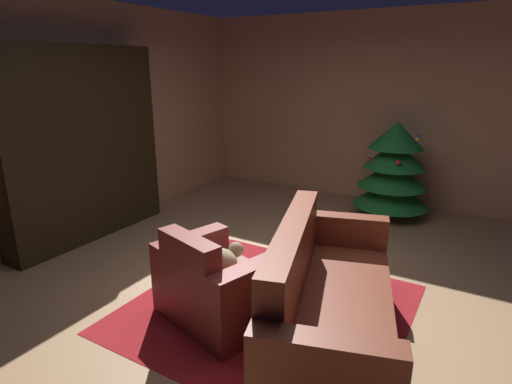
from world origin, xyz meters
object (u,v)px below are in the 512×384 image
Objects in this scene: bottle_on_table at (276,251)px; decorated_tree at (393,170)px; bookshelf_unit at (91,145)px; couch_red at (326,306)px; armchair_red at (217,286)px; coffee_table at (291,274)px; book_stack_on_table at (292,268)px.

decorated_tree is at bearing 83.28° from bottle_on_table.
bookshelf_unit is 1.04× the size of couch_red.
armchair_red is at bearing -171.38° from couch_red.
bookshelf_unit is at bearing -140.37° from decorated_tree.
decorated_tree reaches higher than coffee_table.
coffee_table is at bearing -25.25° from bottle_on_table.
couch_red is (3.24, -0.64, -0.79)m from bookshelf_unit.
couch_red is at bearing -11.12° from bookshelf_unit.
book_stack_on_table is at bearing -30.26° from bottle_on_table.
coffee_table is 2.92m from decorated_tree.
armchair_red is 0.58m from bottle_on_table.
couch_red is at bearing -27.53° from bottle_on_table.
bookshelf_unit is 2.98m from book_stack_on_table.
bottle_on_table is at bearing 54.80° from armchair_red.
bottle_on_table is 2.83m from decorated_tree.
couch_red is 9.54× the size of bottle_on_table.
bookshelf_unit is 3.91m from decorated_tree.
bookshelf_unit is 2.75m from bottle_on_table.
book_stack_on_table is (2.87, -0.46, -0.66)m from bookshelf_unit.
bookshelf_unit reaches higher than decorated_tree.
bottle_on_table is 0.17× the size of decorated_tree.
bookshelf_unit is 3.40m from couch_red.
bottle_on_table is at bearing -96.72° from decorated_tree.
bookshelf_unit reaches higher than bottle_on_table.
bottle_on_table is (-0.22, 0.13, 0.04)m from book_stack_on_table.
coffee_table is 3.76× the size of book_stack_on_table.
book_stack_on_table is at bearing -9.06° from bookshelf_unit.
bookshelf_unit is 2.03× the size of armchair_red.
decorated_tree reaches higher than couch_red.
book_stack_on_table is at bearing 154.13° from couch_red.
bottle_on_table is at bearing 154.75° from coffee_table.
decorated_tree reaches higher than armchair_red.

